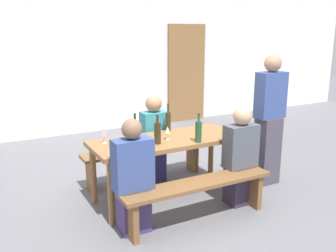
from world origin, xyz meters
TOP-DOWN VIEW (x-y plane):
  - ground_plane at (0.00, 0.00)m, footprint 24.00×24.00m
  - back_wall at (0.00, 3.52)m, footprint 14.00×0.20m
  - wooden_door at (2.28, 3.38)m, footprint 0.90×0.06m
  - tasting_table at (0.00, 0.00)m, footprint 1.81×0.72m
  - bench_near at (0.00, -0.66)m, footprint 1.71×0.30m
  - bench_far at (0.00, 0.66)m, footprint 1.71×0.30m
  - wine_bottle_0 at (-0.20, -0.13)m, footprint 0.08×0.08m
  - wine_bottle_1 at (0.23, -0.29)m, footprint 0.07×0.07m
  - wine_bottle_2 at (-0.33, 0.20)m, footprint 0.07×0.07m
  - wine_bottle_3 at (0.16, 0.29)m, footprint 0.07×0.07m
  - wine_glass_0 at (-0.02, -0.03)m, footprint 0.07×0.07m
  - wine_glass_1 at (-0.72, 0.17)m, footprint 0.06×0.06m
  - seated_guest_near_0 at (-0.66, -0.51)m, footprint 0.39×0.24m
  - seated_guest_near_1 at (0.67, -0.51)m, footprint 0.38×0.24m
  - seated_guest_far_0 at (0.07, 0.51)m, footprint 0.33×0.24m
  - standing_host at (1.38, -0.18)m, footprint 0.38×0.24m

SIDE VIEW (x-z plane):
  - ground_plane at x=0.00m, z-range 0.00..0.00m
  - bench_near at x=0.00m, z-range 0.12..0.57m
  - bench_far at x=0.00m, z-range 0.12..0.57m
  - seated_guest_near_1 at x=0.67m, z-range -0.03..1.13m
  - seated_guest_near_0 at x=-0.66m, z-range -0.03..1.14m
  - seated_guest_far_0 at x=0.07m, z-range -0.02..1.16m
  - tasting_table at x=0.00m, z-range 0.28..1.03m
  - standing_host at x=1.38m, z-range -0.02..1.66m
  - wine_glass_0 at x=-0.02m, z-range 0.78..0.94m
  - wine_bottle_2 at x=-0.33m, z-range 0.72..1.01m
  - wine_glass_1 at x=-0.72m, z-range 0.79..0.96m
  - wine_bottle_1 at x=0.23m, z-range 0.71..1.04m
  - wine_bottle_3 at x=0.16m, z-range 0.70..1.05m
  - wine_bottle_0 at x=-0.20m, z-range 0.72..1.04m
  - wooden_door at x=2.28m, z-range 0.00..2.10m
  - back_wall at x=0.00m, z-range 0.00..3.20m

